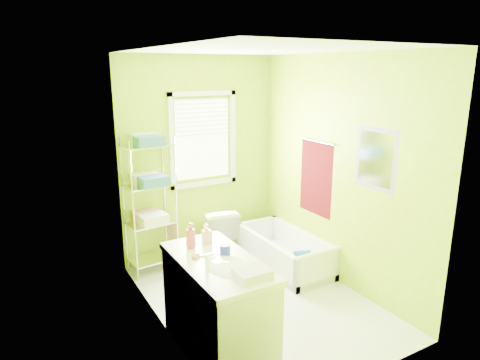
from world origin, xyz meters
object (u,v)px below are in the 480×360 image
toilet (217,233)px  wire_shelf_unit (150,190)px  bathtub (285,256)px  vanity (218,304)px

toilet → wire_shelf_unit: (-0.81, 0.14, 0.67)m
bathtub → wire_shelf_unit: bearing=153.6°
toilet → wire_shelf_unit: bearing=2.3°
vanity → wire_shelf_unit: bearing=89.1°
wire_shelf_unit → bathtub: bearing=-26.4°
wire_shelf_unit → vanity: bearing=-90.9°
vanity → wire_shelf_unit: (0.03, 1.83, 0.57)m
toilet → vanity: size_ratio=0.63×
toilet → wire_shelf_unit: size_ratio=0.44×
wire_shelf_unit → toilet: bearing=-9.7°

